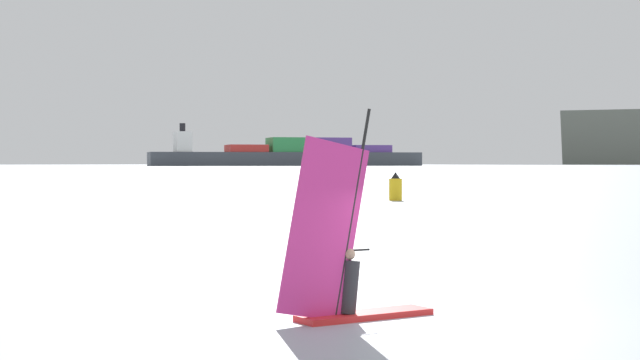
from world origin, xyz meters
The scene contains 5 objects.
ground_plane centered at (0.00, 0.00, 0.00)m, with size 4000.00×4000.00×0.00m, color #9EA8B2.
windsurfer centered at (-1.78, -0.54, 0.87)m, with size 2.67×2.54×4.00m.
cargo_ship centered at (-161.39, 665.64, 7.93)m, with size 188.34×112.57×29.66m.
distant_headland centered at (-123.90, 1160.23, 27.43)m, with size 809.89×226.88×54.87m, color #60665B.
channel_buoy centered at (-7.93, 56.32, 0.98)m, with size 1.00×1.00×2.19m.
Camera 1 is at (1.43, -18.75, 2.98)m, focal length 55.45 mm.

